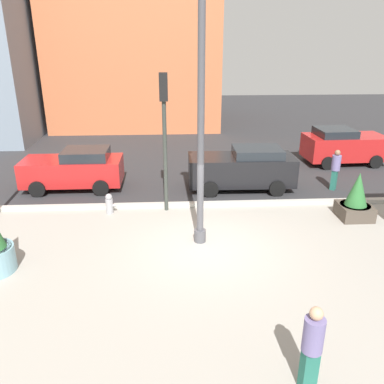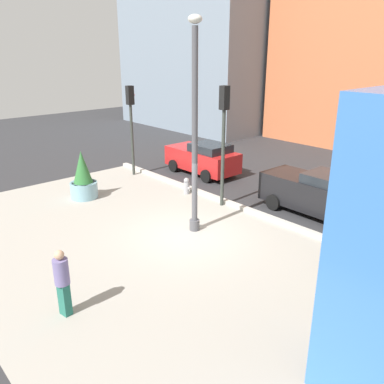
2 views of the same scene
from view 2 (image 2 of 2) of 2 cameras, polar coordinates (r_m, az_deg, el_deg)
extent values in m
plane|color=#2D2D30|center=(16.81, 9.94, -2.03)|extent=(60.00, 60.00, 0.00)
cube|color=#9E998E|center=(13.03, -7.01, -8.57)|extent=(18.00, 10.00, 0.02)
cube|color=#B7B2A8|center=(16.14, 8.00, -2.54)|extent=(18.00, 0.24, 0.16)
cylinder|color=#4C4C51|center=(14.37, 0.36, -4.71)|extent=(0.36, 0.36, 0.40)
cylinder|color=#4C4C51|center=(13.37, 0.39, 7.91)|extent=(0.20, 0.20, 6.81)
ellipsoid|color=silver|center=(13.12, 0.43, 23.44)|extent=(0.44, 0.44, 0.28)
cube|color=#3870BC|center=(7.62, 25.66, -8.59)|extent=(1.52, 1.52, 5.55)
cube|color=#4C4238|center=(12.51, 22.99, -10.10)|extent=(1.08, 1.08, 0.50)
cylinder|color=#382819|center=(12.40, 23.13, -9.17)|extent=(1.02, 1.02, 0.04)
cone|color=#2D6B33|center=(12.14, 23.51, -6.67)|extent=(0.75, 0.75, 1.16)
cylinder|color=#7AA8B7|center=(18.02, -15.11, 0.27)|extent=(1.16, 1.16, 0.71)
cylinder|color=#382819|center=(17.92, -15.21, 1.28)|extent=(1.07, 1.07, 0.04)
cone|color=#2D6B33|center=(17.71, -15.41, 3.47)|extent=(0.82, 0.82, 1.38)
cylinder|color=#99999E|center=(17.90, -0.79, 0.58)|extent=(0.26, 0.26, 0.55)
sphere|color=#99999E|center=(17.79, -0.79, 1.66)|extent=(0.24, 0.24, 0.24)
cylinder|color=#99999E|center=(17.77, -0.43, 0.53)|extent=(0.12, 0.10, 0.10)
cylinder|color=#333833|center=(16.11, 4.41, 4.65)|extent=(0.14, 0.14, 3.94)
cube|color=black|center=(15.66, 4.65, 13.24)|extent=(0.28, 0.32, 0.90)
sphere|color=red|center=(15.78, 5.09, 13.28)|extent=(0.18, 0.18, 0.18)
cylinder|color=#333833|center=(20.52, -8.52, 7.25)|extent=(0.14, 0.14, 3.58)
cube|color=black|center=(20.17, -8.84, 13.48)|extent=(0.28, 0.32, 0.90)
sphere|color=red|center=(20.26, -8.43, 13.52)|extent=(0.18, 0.18, 0.18)
cube|color=red|center=(20.76, 1.42, 4.71)|extent=(4.01, 1.75, 1.00)
cube|color=#1E2328|center=(20.17, 2.62, 6.30)|extent=(1.81, 1.54, 0.40)
cylinder|color=black|center=(21.23, -2.61, 3.77)|extent=(0.64, 0.22, 0.64)
cylinder|color=black|center=(22.33, 0.85, 4.59)|extent=(0.64, 0.22, 0.64)
cylinder|color=black|center=(19.45, 2.06, 2.27)|extent=(0.64, 0.22, 0.64)
cylinder|color=black|center=(20.64, 5.55, 3.23)|extent=(0.64, 0.22, 0.64)
cube|color=black|center=(16.25, 17.22, -0.25)|extent=(4.32, 1.79, 1.13)
cube|color=#1E2328|center=(15.72, 19.45, 1.68)|extent=(1.96, 1.55, 0.35)
cylinder|color=black|center=(16.45, 11.53, -1.43)|extent=(0.64, 0.23, 0.64)
cylinder|color=black|center=(17.78, 14.96, -0.10)|extent=(0.64, 0.23, 0.64)
cylinder|color=black|center=(15.12, 19.48, -4.12)|extent=(0.64, 0.23, 0.64)
cylinder|color=black|center=(16.56, 22.51, -2.45)|extent=(0.64, 0.23, 0.64)
cube|color=#236656|center=(10.48, -17.70, -14.32)|extent=(0.31, 0.24, 0.87)
cylinder|color=slate|center=(10.09, -18.14, -10.73)|extent=(0.41, 0.41, 0.65)
sphere|color=tan|center=(9.88, -18.42, -8.51)|extent=(0.23, 0.23, 0.23)
camera|label=1|loc=(10.74, -53.90, 10.38)|focal=36.96mm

